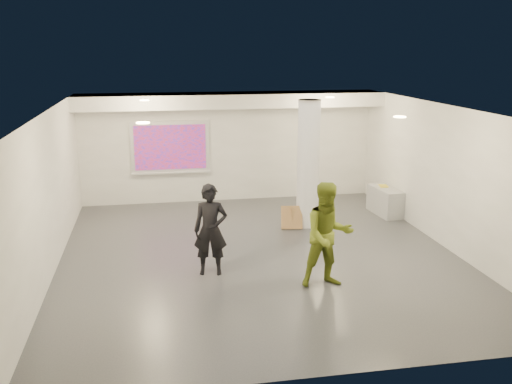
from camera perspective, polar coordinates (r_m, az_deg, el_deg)
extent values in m
cube|color=#383B40|center=(11.78, 0.35, -6.38)|extent=(8.00, 9.00, 0.01)
cube|color=white|center=(11.08, 0.38, 8.29)|extent=(8.00, 9.00, 0.01)
cube|color=silver|center=(15.69, -2.72, 4.54)|extent=(8.00, 0.01, 3.00)
cube|color=silver|center=(7.17, 7.16, -7.64)|extent=(8.00, 0.01, 3.00)
cube|color=silver|center=(11.32, -19.95, -0.18)|extent=(0.01, 9.00, 3.00)
cube|color=silver|center=(12.69, 18.41, 1.46)|extent=(0.01, 9.00, 3.00)
cube|color=silver|center=(14.98, -2.49, 9.17)|extent=(8.00, 1.10, 0.36)
cylinder|color=#FCD795|center=(13.38, -11.10, 8.99)|extent=(0.22, 0.22, 0.02)
cylinder|color=#FCD795|center=(14.04, 7.40, 9.37)|extent=(0.22, 0.22, 0.02)
cylinder|color=#FCD795|center=(9.40, -11.25, 6.80)|extent=(0.22, 0.22, 0.02)
cylinder|color=#FCD795|center=(10.32, 14.18, 7.30)|extent=(0.22, 0.22, 0.02)
cylinder|color=white|center=(13.39, 5.24, 2.79)|extent=(0.52, 0.52, 3.00)
cube|color=silver|center=(15.51, -8.58, 4.47)|extent=(2.10, 0.06, 1.40)
cube|color=#152EB8|center=(15.47, -8.57, 4.44)|extent=(1.90, 0.01, 1.20)
cube|color=silver|center=(15.59, -8.48, 1.90)|extent=(2.10, 0.08, 0.04)
cube|color=#9A9DA0|center=(14.90, 12.81, -0.90)|extent=(0.59, 1.21, 0.68)
cube|color=silver|center=(15.06, 12.48, 0.65)|extent=(0.28, 0.33, 0.02)
cube|color=yellow|center=(14.98, 12.61, 0.60)|extent=(0.24, 0.31, 0.03)
cube|color=olive|center=(13.54, 4.42, -2.48)|extent=(0.49, 0.30, 0.52)
cube|color=olive|center=(13.44, 3.59, -2.56)|extent=(0.53, 0.30, 0.54)
imported|color=black|center=(10.65, -4.57, -3.79)|extent=(0.69, 0.51, 1.73)
imported|color=olive|center=(10.14, 7.23, -4.30)|extent=(0.95, 0.75, 1.90)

